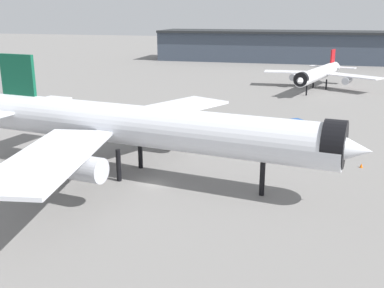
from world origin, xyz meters
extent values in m
plane|color=slate|center=(0.00, 0.00, 0.00)|extent=(900.00, 900.00, 0.00)
cylinder|color=silver|center=(-2.34, 2.97, 8.57)|extent=(61.53, 14.20, 6.59)
cone|color=silver|center=(28.01, -0.86, 8.57)|extent=(8.00, 7.32, 6.46)
cone|color=silver|center=(-32.69, 6.81, 8.57)|extent=(9.29, 7.29, 6.26)
cylinder|color=black|center=(26.71, -0.69, 9.06)|extent=(3.78, 6.98, 6.66)
cube|color=silver|center=(-4.89, 20.49, 7.75)|extent=(20.58, 29.08, 0.53)
cylinder|color=#B7BAC1|center=(-3.85, 17.03, 5.57)|extent=(8.95, 4.67, 3.63)
cube|color=silver|center=(-9.16, -13.36, 7.75)|extent=(14.78, 28.88, 0.53)
cylinder|color=#B7BAC1|center=(-7.29, -10.27, 5.57)|extent=(8.95, 4.67, 3.63)
cube|color=#0F5138|center=(-27.84, 6.19, 13.84)|extent=(7.37, 1.57, 10.55)
cube|color=silver|center=(-28.15, 13.44, 9.23)|extent=(6.84, 11.62, 0.40)
cylinder|color=black|center=(17.09, 0.52, 2.64)|extent=(0.79, 0.79, 5.27)
cylinder|color=black|center=(-4.94, 6.79, 2.64)|extent=(0.79, 0.79, 5.27)
cylinder|color=black|center=(-5.81, -0.08, 2.64)|extent=(0.79, 0.79, 5.27)
cylinder|color=white|center=(22.39, 102.24, 5.76)|extent=(14.57, 41.19, 4.43)
cone|color=white|center=(17.25, 82.20, 5.76)|extent=(5.42, 5.80, 4.34)
cone|color=white|center=(27.53, 122.29, 5.76)|extent=(5.51, 6.62, 4.21)
cylinder|color=black|center=(17.47, 83.06, 6.09)|extent=(4.83, 3.04, 4.47)
cube|color=white|center=(34.34, 102.47, 5.21)|extent=(19.27, 15.56, 0.35)
cylinder|color=#B7BAC1|center=(31.93, 102.07, 3.74)|extent=(3.80, 6.22, 2.44)
cube|color=white|center=(12.01, 108.20, 5.21)|extent=(19.00, 7.78, 0.35)
cylinder|color=#B7BAC1|center=(13.93, 106.68, 3.74)|extent=(3.80, 6.22, 2.44)
cube|color=red|center=(26.70, 119.08, 9.30)|extent=(1.66, 4.92, 7.09)
cube|color=white|center=(31.59, 118.68, 6.20)|extent=(8.14, 5.46, 0.27)
cube|color=white|center=(22.23, 121.08, 6.20)|extent=(8.14, 5.46, 0.27)
cylinder|color=black|center=(19.10, 89.41, 1.77)|extent=(0.53, 0.53, 3.54)
cylinder|color=black|center=(25.15, 103.67, 1.77)|extent=(0.53, 0.53, 3.54)
cylinder|color=black|center=(20.65, 104.82, 1.77)|extent=(0.53, 0.53, 3.54)
cube|color=#3D4756|center=(24.30, 198.92, 7.71)|extent=(185.77, 36.91, 15.43)
cube|color=#232628|center=(24.30, 198.92, 16.03)|extent=(185.89, 39.89, 1.20)
cube|color=black|center=(18.12, 38.66, 0.62)|extent=(5.68, 5.31, 0.35)
cube|color=#194799|center=(16.86, 37.60, 1.60)|extent=(3.17, 3.18, 1.60)
cube|color=#1E2D38|center=(16.11, 36.96, 1.92)|extent=(1.31, 1.53, 0.80)
cube|color=#194799|center=(18.88, 39.30, 1.90)|extent=(4.00, 3.89, 2.20)
cylinder|color=black|center=(17.40, 36.54, 0.45)|extent=(0.87, 0.80, 0.90)
cylinder|color=black|center=(15.91, 38.30, 0.45)|extent=(0.87, 0.80, 0.90)
cylinder|color=black|center=(20.33, 39.03, 0.45)|extent=(0.87, 0.80, 0.90)
cylinder|color=black|center=(18.85, 40.78, 0.45)|extent=(0.87, 0.80, 0.90)
cone|color=#F2600C|center=(32.08, 17.94, 0.37)|extent=(0.59, 0.59, 0.73)
camera|label=1|loc=(24.97, -62.51, 26.10)|focal=42.39mm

